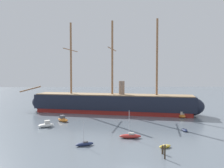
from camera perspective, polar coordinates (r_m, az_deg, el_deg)
tall_ship at (r=78.10m, az=0.07°, el=-4.80°), size 63.96×21.59×31.29m
sailboat_foreground_left at (r=44.28m, az=-6.86°, el=-14.62°), size 3.61×2.06×4.51m
dinghy_foreground_right at (r=43.98m, az=13.11°, el=-14.92°), size 2.60×1.81×0.56m
sailboat_near_centre at (r=48.94m, az=4.58°, el=-12.79°), size 4.59×1.65×5.87m
motorboat_mid_left at (r=60.55m, az=-16.10°, el=-9.78°), size 4.36×3.20×1.69m
dinghy_mid_right at (r=56.89m, az=17.69°, el=-10.93°), size 1.22×2.46×0.56m
motorboat_alongside_bow at (r=66.35m, az=-12.20°, el=-8.63°), size 4.08×4.20×1.74m
motorboat_alongside_stern at (r=74.08m, az=16.92°, el=-7.46°), size 2.20×4.69×1.92m
dinghy_far_right at (r=88.06m, az=19.33°, el=-6.17°), size 2.30×1.96×0.51m
sailboat_distant_centre at (r=97.15m, az=2.82°, el=-5.08°), size 4.55×2.53×5.67m
mooring_piling_nearest at (r=40.68m, az=12.53°, el=-15.75°), size 0.35×0.35×1.43m
mooring_piling_left_pair at (r=38.40m, az=13.07°, el=-16.22°), size 0.24×0.24×2.27m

